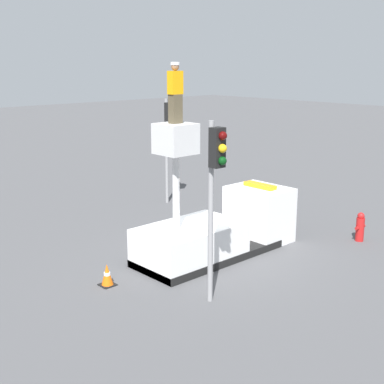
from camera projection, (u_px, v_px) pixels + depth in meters
name	position (u px, v px, depth m)	size (l,w,h in m)	color
ground_plane	(208.00, 256.00, 17.59)	(120.00, 120.00, 0.00)	#4C4C4F
bucket_truck	(218.00, 229.00, 17.67)	(5.87, 2.12, 4.48)	black
worker	(175.00, 93.00, 15.38)	(0.40, 0.26, 1.75)	brown
traffic_light_pole	(215.00, 177.00, 13.43)	(0.34, 0.57, 4.83)	gray
traffic_light_across	(169.00, 130.00, 23.37)	(0.34, 0.57, 4.66)	gray
fire_hydrant	(360.00, 227.00, 18.98)	(0.54, 0.30, 1.05)	red
traffic_cone_rear	(107.00, 275.00, 15.25)	(0.43, 0.43, 0.64)	black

